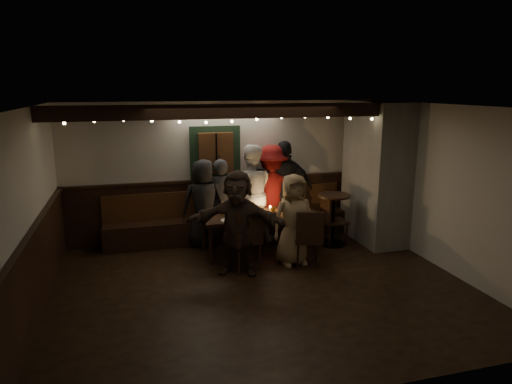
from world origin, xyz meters
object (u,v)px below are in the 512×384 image
object	(u,v)px
dining_table	(259,217)
person_b	(220,201)
chair_end	(330,217)
person_a	(204,203)
person_g	(293,220)
person_c	(251,194)
person_e	(285,189)
chair_near_right	(309,236)
chair_near_left	(246,236)
high_top	(333,213)
person_d	(272,192)
person_f	(238,223)

from	to	relation	value
dining_table	person_b	distance (m)	0.92
chair_end	person_a	world-z (taller)	person_a
dining_table	person_g	size ratio (longest dim) A/B	1.32
person_c	person_e	distance (m)	0.72
dining_table	chair_end	world-z (taller)	chair_end
chair_near_right	person_c	xyz separation A→B (m)	(-0.55, 1.53, 0.38)
chair_near_right	person_c	bearing A→B (deg)	109.87
chair_near_left	high_top	world-z (taller)	chair_near_left
chair_near_left	person_a	world-z (taller)	person_a
person_d	person_g	xyz separation A→B (m)	(-0.08, -1.43, -0.14)
person_a	person_d	bearing A→B (deg)	-166.92
high_top	person_d	xyz separation A→B (m)	(-0.95, 0.74, 0.30)
person_c	person_d	distance (m)	0.47
chair_near_left	person_a	xyz separation A→B (m)	(-0.44, 1.39, 0.22)
person_e	person_f	size ratio (longest dim) A/B	1.14
high_top	person_e	world-z (taller)	person_e
chair_end	person_d	world-z (taller)	person_d
chair_end	person_g	size ratio (longest dim) A/B	0.62
person_d	dining_table	bearing A→B (deg)	66.70
chair_near_right	person_c	world-z (taller)	person_c
person_b	person_c	bearing A→B (deg)	-176.34
chair_near_right	person_g	distance (m)	0.36
dining_table	high_top	world-z (taller)	high_top
person_d	person_f	size ratio (longest dim) A/B	1.09
person_c	person_g	bearing A→B (deg)	114.17
chair_near_right	person_a	world-z (taller)	person_a
high_top	person_b	world-z (taller)	person_b
chair_near_left	person_b	bearing A→B (deg)	94.31
dining_table	person_g	distance (m)	0.77
person_d	high_top	bearing A→B (deg)	150.44
high_top	person_e	bearing A→B (deg)	134.29
person_a	dining_table	bearing A→B (deg)	150.54
high_top	person_g	distance (m)	1.25
person_a	person_f	size ratio (longest dim) A/B	0.98
chair_end	chair_near_left	bearing A→B (deg)	-155.46
person_c	dining_table	bearing A→B (deg)	96.22
person_a	chair_end	bearing A→B (deg)	172.58
person_d	person_e	world-z (taller)	person_e
dining_table	person_a	xyz separation A→B (m)	(-0.86, 0.63, 0.15)
chair_end	high_top	bearing A→B (deg)	-27.09
person_b	person_g	bearing A→B (deg)	135.81
person_a	person_g	size ratio (longest dim) A/B	1.06
chair_end	person_a	xyz separation A→B (m)	(-2.24, 0.57, 0.28)
dining_table	person_a	distance (m)	1.08
chair_near_left	person_d	xyz separation A→B (m)	(0.90, 1.54, 0.32)
person_a	person_c	world-z (taller)	person_c
chair_near_left	dining_table	bearing A→B (deg)	61.02
person_c	person_d	world-z (taller)	person_c
person_d	person_c	bearing A→B (deg)	23.48
chair_end	person_c	size ratio (longest dim) A/B	0.51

